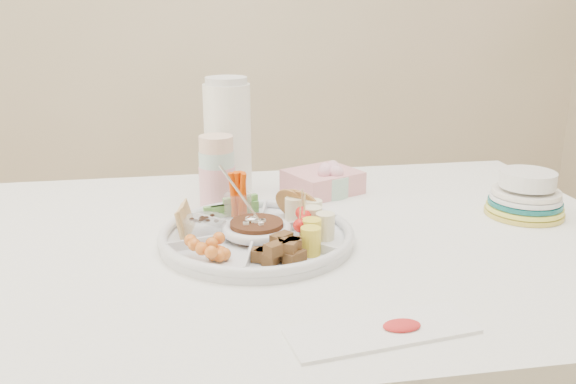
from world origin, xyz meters
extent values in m
cylinder|color=silver|center=(-0.04, -0.02, 0.78)|extent=(0.47, 0.47, 0.04)
cylinder|color=#472E19|center=(-0.04, -0.02, 0.79)|extent=(0.13, 0.13, 0.04)
cylinder|color=silver|center=(-0.10, 0.21, 0.87)|extent=(0.09, 0.09, 0.23)
cylinder|color=white|center=(-0.07, 0.32, 0.91)|extent=(0.12, 0.12, 0.29)
cylinder|color=#A3EBBF|center=(0.18, 0.27, 0.80)|extent=(0.11, 0.11, 0.08)
cube|color=pink|center=(0.17, 0.29, 0.79)|extent=(0.21, 0.20, 0.06)
cylinder|color=#D6C04D|center=(0.57, 0.05, 0.81)|extent=(0.20, 0.20, 0.11)
cube|color=white|center=(0.10, -0.39, 0.76)|extent=(0.29, 0.13, 0.01)
camera|label=1|loc=(-0.17, -1.14, 1.22)|focal=38.00mm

